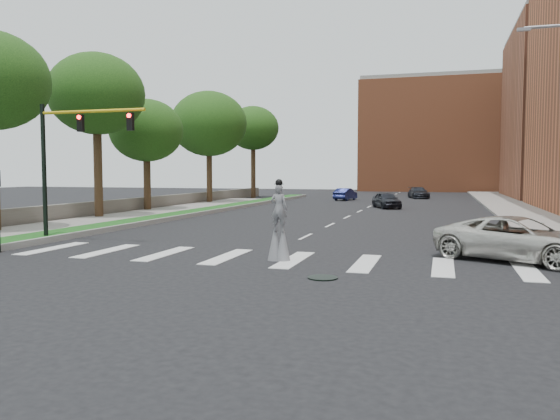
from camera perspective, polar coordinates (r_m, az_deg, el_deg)
name	(u,v)px	position (r m, az deg, el deg)	size (l,w,h in m)	color
ground_plane	(250,263)	(19.07, -3.12, -5.53)	(160.00, 160.00, 0.00)	black
grass_median	(197,212)	(41.82, -8.71, -0.20)	(2.00, 60.00, 0.25)	#154A16
median_curb	(209,212)	(41.38, -7.39, -0.21)	(0.20, 60.00, 0.28)	gray
sidewalk_left	(79,223)	(34.81, -20.29, -1.30)	(4.00, 60.00, 0.18)	gray
sidewalk_right	(531,215)	(43.24, 24.74, -0.43)	(5.00, 90.00, 0.18)	gray
stone_wall	(146,204)	(46.13, -13.83, 0.65)	(0.50, 56.00, 1.10)	#5F5952
manhole	(323,278)	(16.35, 4.49, -7.06)	(0.90, 0.90, 0.04)	black
building_backdrop	(441,137)	(95.87, 16.51, 7.33)	(26.00, 14.00, 18.00)	#B35D38
traffic_signal	(66,150)	(26.26, -21.44, 5.90)	(5.30, 0.23, 6.20)	black
stilt_performer	(279,229)	(19.36, -0.11, -2.00)	(0.84, 0.55, 2.91)	#362415
suv_crossing	(519,239)	(20.99, 23.72, -2.81)	(2.62, 5.69, 1.58)	beige
car_near	(386,200)	(48.34, 11.06, 1.03)	(1.69, 4.20, 1.43)	black
car_mid	(345,194)	(61.31, 6.85, 1.65)	(1.43, 4.09, 1.35)	navy
car_far	(418,193)	(67.25, 14.27, 1.76)	(1.89, 4.66, 1.35)	black
tree_2	(96,94)	(38.83, -18.64, 11.37)	(6.33, 6.33, 11.01)	#362415
tree_3	(146,131)	(44.77, -13.80, 8.04)	(5.80, 5.80, 8.89)	#362415
tree_4	(209,124)	(55.21, -7.44, 8.90)	(7.57, 7.57, 11.14)	#362415
tree_5	(253,128)	(66.65, -2.83, 8.50)	(6.21, 6.21, 11.09)	#362415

